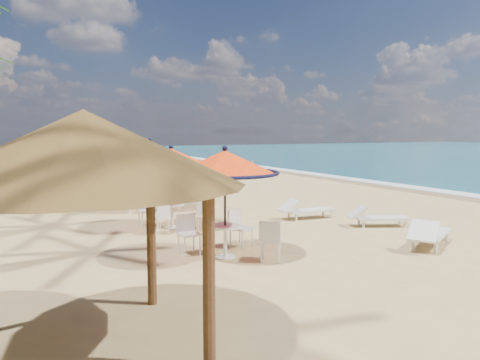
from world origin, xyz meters
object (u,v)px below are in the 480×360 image
object	(u,v)px
station_3	(116,157)
station_4	(93,157)
station_1	(171,167)
lounger_near	(429,233)
lounger_far	(305,209)
station_0	(226,176)
palapa	(84,149)
lounger_mid	(376,217)
station_2	(150,157)

from	to	relation	value
station_3	station_4	xyz separation A→B (m)	(-0.34, 3.45, -0.16)
station_1	lounger_near	world-z (taller)	station_1
lounger_near	lounger_far	size ratio (longest dim) A/B	1.11
station_0	palapa	xyz separation A→B (m)	(-3.58, -3.30, 0.77)
lounger_near	lounger_mid	world-z (taller)	lounger_near
palapa	station_4	bearing A→B (deg)	79.88
station_0	station_4	distance (m)	14.11
station_0	station_3	xyz separation A→B (m)	(-0.13, 10.64, -0.07)
station_2	station_4	size ratio (longest dim) A/B	1.17
station_4	palapa	world-z (taller)	palapa
lounger_mid	palapa	xyz separation A→B (m)	(-9.13, -4.35, 2.35)
lounger_near	station_4	bearing A→B (deg)	79.50
station_0	lounger_mid	world-z (taller)	station_0
station_2	palapa	xyz separation A→B (m)	(-3.95, -10.57, 0.72)
lounger_far	station_2	bearing A→B (deg)	138.41
station_2	station_4	world-z (taller)	station_2
station_0	lounger_mid	xyz separation A→B (m)	(5.55, 1.05, -1.58)
lounger_near	lounger_mid	xyz separation A→B (m)	(0.63, 2.53, -0.05)
station_1	station_2	size ratio (longest dim) A/B	0.94
station_2	lounger_near	xyz separation A→B (m)	(4.55, -8.75, -1.58)
station_0	lounger_near	distance (m)	5.36
station_2	station_1	bearing A→B (deg)	-96.85
lounger_near	station_3	bearing A→B (deg)	83.02
palapa	lounger_mid	bearing A→B (deg)	25.47
station_4	lounger_mid	distance (m)	14.43
station_3	lounger_far	size ratio (longest dim) A/B	1.23
station_4	station_3	bearing A→B (deg)	-84.30
station_1	station_0	bearing A→B (deg)	-88.96
station_1	lounger_near	bearing A→B (deg)	-45.83
palapa	station_1	bearing A→B (deg)	63.20
station_0	station_3	size ratio (longest dim) A/B	1.08
lounger_mid	station_3	bearing A→B (deg)	144.83
station_3	station_4	world-z (taller)	station_3
station_1	lounger_mid	xyz separation A→B (m)	(5.62, -2.61, -1.52)
station_0	lounger_near	bearing A→B (deg)	-16.66
station_0	station_2	size ratio (longest dim) A/B	0.97
station_3	lounger_near	size ratio (longest dim) A/B	1.11
station_2	palapa	distance (m)	11.31
station_2	station_4	distance (m)	6.88
lounger_far	station_1	bearing A→B (deg)	177.38
station_1	station_3	size ratio (longest dim) A/B	1.05
station_4	palapa	size ratio (longest dim) A/B	0.55
lounger_near	lounger_far	distance (m)	4.60
station_2	lounger_mid	size ratio (longest dim) A/B	1.40
station_0	palapa	size ratio (longest dim) A/B	0.62
station_1	lounger_far	bearing A→B (deg)	-7.27
palapa	lounger_near	bearing A→B (deg)	12.10
station_1	palapa	xyz separation A→B (m)	(-3.51, -6.96, 0.83)
lounger_mid	palapa	world-z (taller)	palapa
station_4	lounger_near	world-z (taller)	station_4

